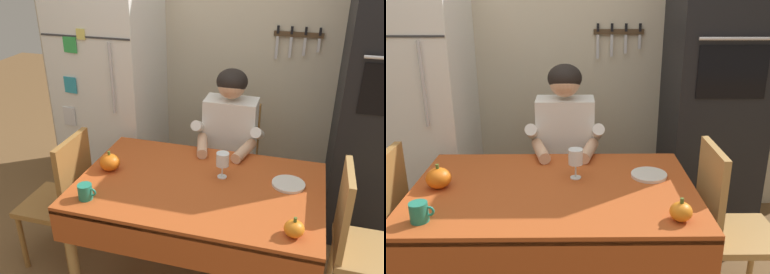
% 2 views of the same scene
% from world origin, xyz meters
% --- Properties ---
extents(back_wall_assembly, '(3.70, 0.13, 2.60)m').
position_xyz_m(back_wall_assembly, '(0.05, 1.35, 1.30)').
color(back_wall_assembly, beige).
rests_on(back_wall_assembly, ground).
extents(refrigerator, '(0.68, 0.71, 1.80)m').
position_xyz_m(refrigerator, '(-0.95, 0.96, 0.90)').
color(refrigerator, white).
rests_on(refrigerator, ground).
extents(wall_oven, '(0.60, 0.64, 2.10)m').
position_xyz_m(wall_oven, '(1.05, 1.00, 1.05)').
color(wall_oven, black).
rests_on(wall_oven, ground).
extents(dining_table, '(1.40, 0.90, 0.74)m').
position_xyz_m(dining_table, '(0.00, 0.08, 0.66)').
color(dining_table, tan).
rests_on(dining_table, ground).
extents(chair_behind_person, '(0.40, 0.40, 0.93)m').
position_xyz_m(chair_behind_person, '(0.05, 0.87, 0.51)').
color(chair_behind_person, '#9E6B33').
rests_on(chair_behind_person, ground).
extents(seated_person, '(0.47, 0.55, 1.25)m').
position_xyz_m(seated_person, '(0.05, 0.68, 0.74)').
color(seated_person, '#38384C').
rests_on(seated_person, ground).
extents(chair_right_side, '(0.40, 0.40, 0.93)m').
position_xyz_m(chair_right_side, '(0.90, 0.14, 0.51)').
color(chair_right_side, tan).
rests_on(chair_right_side, ground).
extents(coffee_mug, '(0.11, 0.08, 0.09)m').
position_xyz_m(coffee_mug, '(-0.55, -0.22, 0.78)').
color(coffee_mug, '#237F66').
rests_on(coffee_mug, dining_table).
extents(wine_glass, '(0.08, 0.08, 0.16)m').
position_xyz_m(wine_glass, '(0.11, 0.21, 0.85)').
color(wine_glass, white).
rests_on(wine_glass, dining_table).
extents(pumpkin_large, '(0.10, 0.10, 0.10)m').
position_xyz_m(pumpkin_large, '(0.55, -0.22, 0.78)').
color(pumpkin_large, orange).
rests_on(pumpkin_large, dining_table).
extents(pumpkin_medium, '(0.12, 0.12, 0.12)m').
position_xyz_m(pumpkin_medium, '(-0.56, 0.10, 0.79)').
color(pumpkin_medium, orange).
rests_on(pumpkin_medium, dining_table).
extents(serving_tray, '(0.19, 0.19, 0.02)m').
position_xyz_m(serving_tray, '(0.49, 0.22, 0.75)').
color(serving_tray, silver).
rests_on(serving_tray, dining_table).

